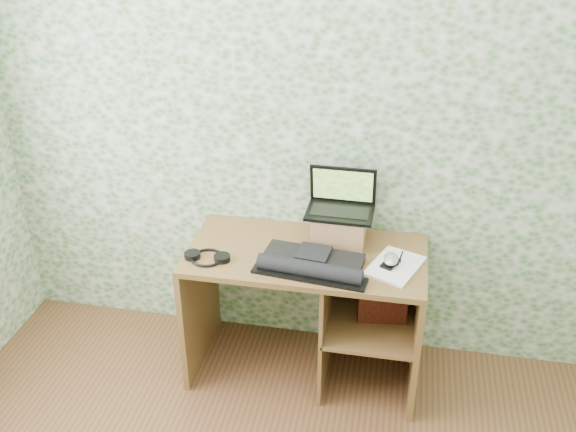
% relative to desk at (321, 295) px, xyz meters
% --- Properties ---
extents(wall_back, '(3.50, 0.00, 3.50)m').
position_rel_desk_xyz_m(wall_back, '(-0.08, 0.28, 0.82)').
color(wall_back, white).
rests_on(wall_back, ground).
extents(desk, '(1.20, 0.60, 0.75)m').
position_rel_desk_xyz_m(desk, '(0.00, 0.00, 0.00)').
color(desk, brown).
rests_on(desk, floor).
extents(riser, '(0.27, 0.23, 0.16)m').
position_rel_desk_xyz_m(riser, '(0.07, 0.12, 0.35)').
color(riser, '#A46D49').
rests_on(riser, desk).
extents(laptop, '(0.34, 0.24, 0.23)m').
position_rel_desk_xyz_m(laptop, '(0.07, 0.15, 0.48)').
color(laptop, black).
rests_on(laptop, riser).
extents(keyboard, '(0.56, 0.33, 0.08)m').
position_rel_desk_xyz_m(keyboard, '(-0.03, -0.16, 0.30)').
color(keyboard, black).
rests_on(keyboard, desk).
extents(headphones, '(0.23, 0.17, 0.03)m').
position_rel_desk_xyz_m(headphones, '(-0.55, -0.18, 0.28)').
color(headphones, black).
rests_on(headphones, desk).
extents(notepad, '(0.30, 0.36, 0.01)m').
position_rel_desk_xyz_m(notepad, '(0.37, -0.08, 0.28)').
color(notepad, white).
rests_on(notepad, desk).
extents(mouse, '(0.11, 0.13, 0.04)m').
position_rel_desk_xyz_m(mouse, '(0.34, -0.08, 0.30)').
color(mouse, silver).
rests_on(mouse, notepad).
extents(pen, '(0.03, 0.13, 0.01)m').
position_rel_desk_xyz_m(pen, '(0.39, -0.02, 0.29)').
color(pen, black).
rests_on(pen, notepad).
extents(red_box, '(0.26, 0.11, 0.30)m').
position_rel_desk_xyz_m(red_box, '(0.32, -0.03, 0.06)').
color(red_box, maroon).
rests_on(red_box, desk).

